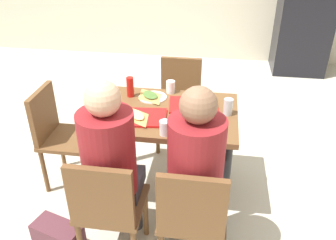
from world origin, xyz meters
The scene contains 21 objects.
ground_plane centered at (0.00, 0.00, -0.01)m, with size 10.00×10.00×0.02m, color beige.
main_table centered at (0.00, 0.00, 0.62)m, with size 1.01×0.73×0.74m.
chair_near_left centered at (-0.25, -0.75, 0.49)m, with size 0.40×0.40×0.84m.
chair_near_right centered at (0.25, -0.75, 0.49)m, with size 0.40×0.40×0.84m.
chair_far_side centered at (0.00, 0.75, 0.49)m, with size 0.40×0.40×0.84m.
chair_left_end centered at (-0.89, 0.00, 0.49)m, with size 0.40×0.40×0.84m.
person_in_red centered at (-0.25, -0.61, 0.73)m, with size 0.32×0.42×1.25m.
person_in_brown_jacket centered at (0.25, -0.61, 0.73)m, with size 0.32×0.42×1.25m.
tray_red_near centered at (-0.18, -0.13, 0.75)m, with size 0.36×0.26×0.02m, color red.
tray_red_far centered at (0.18, 0.11, 0.75)m, with size 0.36×0.26×0.02m, color red.
paper_plate_center centered at (-0.15, 0.20, 0.74)m, with size 0.22×0.22×0.01m, color white.
paper_plate_near_edge centered at (0.15, -0.20, 0.74)m, with size 0.22×0.22×0.01m, color white.
pizza_slice_a centered at (-0.20, -0.14, 0.76)m, with size 0.23×0.26×0.02m.
pizza_slice_b centered at (0.20, 0.09, 0.76)m, with size 0.21×0.21×0.02m.
pizza_slice_c centered at (-0.17, 0.20, 0.76)m, with size 0.25×0.27×0.02m.
plastic_cup_a centered at (-0.03, 0.31, 0.79)m, with size 0.07×0.07×0.10m, color white.
plastic_cup_b centered at (0.03, -0.31, 0.79)m, with size 0.07×0.07×0.10m, color white.
soda_can centered at (0.43, 0.02, 0.80)m, with size 0.07×0.07×0.12m, color #B7BCC6.
condiment_bottle centered at (-0.33, 0.20, 0.82)m, with size 0.06×0.06×0.16m, color red.
foil_bundle centered at (-0.43, -0.02, 0.79)m, with size 0.10×0.10×0.10m, color silver.
drink_fridge centered at (1.46, 2.85, 0.95)m, with size 0.70×0.60×1.90m, color black.
Camera 1 is at (0.33, -2.25, 1.99)m, focal length 38.05 mm.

